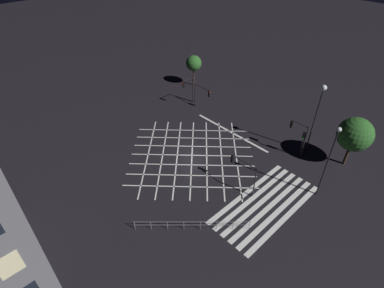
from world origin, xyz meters
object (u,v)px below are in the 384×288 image
Objects in this scene: traffic_light_median_south at (242,167)px; traffic_light_se_main at (303,139)px; street_tree_far at (194,63)px; street_lamp_west at (320,103)px; traffic_light_se_cross at (297,131)px; traffic_light_ne_main at (187,86)px; traffic_light_ne_cross at (204,92)px; street_lamp_east at (330,154)px; street_tree_near at (355,134)px.

traffic_light_median_south is 1.07× the size of traffic_light_se_main.
street_lamp_west is at bearing -96.31° from street_tree_far.
traffic_light_ne_main is at bearing 3.55° from traffic_light_se_cross.
street_lamp_west is at bearing 98.35° from traffic_light_ne_main.
traffic_light_ne_cross is 0.40× the size of street_lamp_east.
traffic_light_se_main is 6.67m from street_lamp_east.
street_tree_far is (1.46, 26.35, -0.28)m from street_tree_near.
traffic_light_median_south is at bearing -122.32° from street_tree_far.
traffic_light_ne_main is (-1.08, 2.26, 0.58)m from traffic_light_ne_cross.
street_lamp_west is at bearing 5.68° from traffic_light_ne_cross.
street_lamp_west is (1.53, -0.06, 4.10)m from traffic_light_se_main.
traffic_light_se_main is (0.06, -0.83, -0.68)m from traffic_light_se_cross.
street_lamp_west reaches higher than traffic_light_se_cross.
street_tree_far reaches higher than traffic_light_se_main.
traffic_light_se_cross is 5.77m from street_tree_near.
street_tree_near is at bearing -76.75° from street_lamp_west.
traffic_light_ne_cross is 16.48m from street_lamp_west.
traffic_light_median_south is at bearing -9.64° from traffic_light_se_main.
traffic_light_ne_main is 22.64m from street_tree_near.
street_lamp_east reaches higher than traffic_light_median_south.
traffic_light_median_south is 0.62× the size of street_tree_near.
traffic_light_se_main is 5.19m from street_tree_near.
street_lamp_west is at bearing 103.25° from street_tree_near.
street_lamp_west is at bearing 177.76° from traffic_light_se_main.
traffic_light_se_main is 0.42× the size of street_lamp_east.
traffic_light_ne_main is 0.68× the size of street_tree_near.
traffic_light_ne_main is 0.80× the size of street_tree_far.
traffic_light_ne_main reaches higher than traffic_light_ne_cross.
street_tree_far is at bearing -10.76° from traffic_light_se_cross.
traffic_light_ne_cross is 2.58m from traffic_light_ne_main.
street_lamp_east is at bearing -178.06° from street_tree_near.
street_lamp_east is 6.73m from street_tree_near.
traffic_light_se_cross reaches higher than traffic_light_ne_cross.
traffic_light_ne_cross is 20.88m from street_lamp_east.
traffic_light_ne_cross is 20.29m from street_tree_near.
street_lamp_east reaches higher than traffic_light_se_main.
traffic_light_median_south is 0.90× the size of traffic_light_ne_main.
street_tree_near reaches higher than street_tree_far.
traffic_light_se_main is 4.38m from street_lamp_west.
traffic_light_median_south is at bearing -32.20° from traffic_light_ne_cross.
street_lamp_west is (5.64, 4.41, 1.34)m from street_lamp_east.
traffic_light_median_south is 8.16m from street_lamp_east.
traffic_light_median_south is 0.85× the size of traffic_light_se_cross.
traffic_light_se_main is at bearing -99.64° from traffic_light_median_south.
traffic_light_ne_main is at bearing -86.42° from traffic_light_se_main.
street_lamp_east is (-4.06, -20.28, 2.84)m from traffic_light_ne_cross.
street_lamp_east is (-4.05, -5.30, 2.08)m from traffic_light_se_cross.
traffic_light_ne_cross is 0.75× the size of traffic_light_se_cross.
street_lamp_west reaches higher than street_lamp_east.
traffic_light_ne_main is at bearing -141.73° from street_tree_far.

